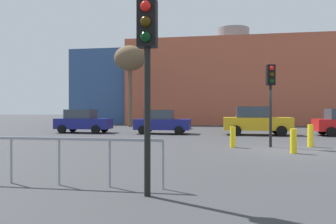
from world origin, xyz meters
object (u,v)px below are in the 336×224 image
(traffic_light_island, at_px, (271,86))
(bollard_yellow_1, at_px, (233,137))
(parked_car_0, at_px, (83,121))
(bare_tree_0, at_px, (130,60))
(parked_car_1, at_px, (162,122))
(bollard_yellow_0, at_px, (310,136))
(bollard_yellow_2, at_px, (293,141))
(traffic_light_near_left, at_px, (147,51))
(parked_car_2, at_px, (256,121))

(traffic_light_island, xyz_separation_m, bollard_yellow_1, (-1.65, -0.37, -2.21))
(parked_car_0, distance_m, bare_tree_0, 10.42)
(bare_tree_0, bearing_deg, bollard_yellow_1, -60.10)
(parked_car_1, relative_size, traffic_light_island, 1.05)
(bollard_yellow_0, distance_m, bollard_yellow_1, 3.46)
(bollard_yellow_2, bearing_deg, traffic_light_near_left, -120.96)
(traffic_light_near_left, distance_m, bollard_yellow_2, 8.21)
(traffic_light_near_left, distance_m, bare_tree_0, 25.95)
(traffic_light_island, bearing_deg, bollard_yellow_2, 4.06)
(parked_car_1, distance_m, bollard_yellow_1, 8.82)
(traffic_light_island, bearing_deg, parked_car_1, -150.20)
(traffic_light_near_left, xyz_separation_m, bollard_yellow_1, (1.89, 8.39, -2.27))
(parked_car_1, height_order, traffic_light_island, traffic_light_island)
(traffic_light_near_left, bearing_deg, bollard_yellow_2, 149.13)
(bollard_yellow_1, height_order, bollard_yellow_2, bollard_yellow_2)
(traffic_light_near_left, height_order, traffic_light_island, traffic_light_near_left)
(parked_car_1, distance_m, bollard_yellow_2, 11.37)
(bollard_yellow_0, bearing_deg, bollard_yellow_1, -167.96)
(traffic_light_near_left, relative_size, bare_tree_0, 0.47)
(parked_car_1, bearing_deg, bollard_yellow_0, -40.77)
(bollard_yellow_0, bearing_deg, parked_car_1, 139.23)
(parked_car_1, bearing_deg, traffic_light_island, -49.31)
(traffic_light_island, distance_m, bollard_yellow_2, 3.01)
(bollard_yellow_0, bearing_deg, parked_car_0, 153.51)
(bare_tree_0, relative_size, bollard_yellow_2, 8.59)
(parked_car_1, height_order, bollard_yellow_0, parked_car_1)
(traffic_light_near_left, distance_m, bollard_yellow_1, 8.89)
(parked_car_0, bearing_deg, bollard_yellow_1, -36.20)
(bollard_yellow_0, bearing_deg, traffic_light_island, -168.44)
(parked_car_0, bearing_deg, bare_tree_0, 83.29)
(parked_car_0, relative_size, parked_car_2, 0.90)
(bollard_yellow_2, bearing_deg, bollard_yellow_0, 62.59)
(parked_car_1, distance_m, parked_car_2, 6.30)
(parked_car_0, xyz_separation_m, bare_tree_0, (1.02, 8.63, 5.74))
(bollard_yellow_0, bearing_deg, parked_car_2, 103.36)
(bollard_yellow_2, bearing_deg, bare_tree_0, 122.82)
(traffic_light_island, bearing_deg, bollard_yellow_0, 90.67)
(parked_car_2, bearing_deg, bollard_yellow_2, -87.44)
(parked_car_0, distance_m, traffic_light_near_left, 18.13)
(traffic_light_near_left, distance_m, bollard_yellow_0, 10.76)
(bollard_yellow_1, xyz_separation_m, bollard_yellow_2, (2.17, -1.62, 0.01))
(traffic_light_island, xyz_separation_m, bollard_yellow_0, (1.74, 0.36, -2.17))
(traffic_light_near_left, xyz_separation_m, bollard_yellow_2, (4.06, 6.77, -2.26))
(parked_car_2, bearing_deg, traffic_light_near_left, -102.90)
(parked_car_1, bearing_deg, bare_tree_0, 118.93)
(bollard_yellow_0, bearing_deg, traffic_light_near_left, -120.07)
(traffic_light_island, xyz_separation_m, bollard_yellow_2, (0.53, -1.98, -2.20))
(parked_car_0, height_order, bollard_yellow_0, parked_car_0)
(parked_car_1, relative_size, bollard_yellow_1, 4.20)
(parked_car_0, bearing_deg, traffic_light_island, -31.00)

